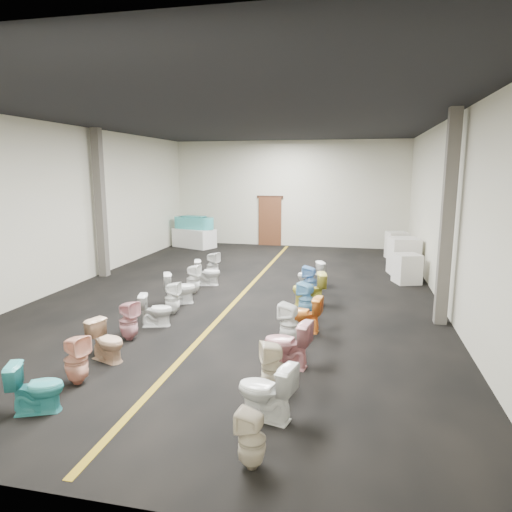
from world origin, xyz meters
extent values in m
plane|color=black|center=(0.00, 0.00, 0.00)|extent=(16.00, 16.00, 0.00)
plane|color=black|center=(0.00, 0.00, 4.50)|extent=(16.00, 16.00, 0.00)
plane|color=beige|center=(0.00, 8.00, 2.25)|extent=(10.00, 0.00, 10.00)
plane|color=beige|center=(0.00, -8.00, 2.25)|extent=(10.00, 0.00, 10.00)
plane|color=beige|center=(-5.00, 0.00, 2.25)|extent=(0.00, 16.00, 16.00)
plane|color=beige|center=(5.00, 0.00, 2.25)|extent=(0.00, 16.00, 16.00)
cube|color=olive|center=(0.00, 0.00, 0.00)|extent=(0.12, 15.60, 0.01)
cube|color=#562D19|center=(-0.80, 7.94, 1.05)|extent=(1.00, 0.10, 2.10)
cube|color=#331C11|center=(-0.80, 7.95, 2.12)|extent=(1.15, 0.08, 0.10)
cube|color=#59544C|center=(-4.75, 1.00, 2.25)|extent=(0.25, 0.25, 4.50)
cube|color=#59544C|center=(4.75, -1.50, 2.25)|extent=(0.25, 0.25, 4.50)
cube|color=white|center=(-3.87, 6.72, 0.40)|extent=(1.99, 1.52, 0.79)
cube|color=#3DB0B1|center=(-3.87, 6.72, 1.05)|extent=(1.32, 0.92, 0.50)
cylinder|color=#3DB0B1|center=(-4.45, 6.86, 1.05)|extent=(0.66, 0.66, 0.50)
cylinder|color=#3DB0B1|center=(-3.28, 6.58, 1.05)|extent=(0.66, 0.66, 0.50)
cube|color=teal|center=(-3.87, 6.72, 1.25)|extent=(1.08, 0.68, 0.20)
cube|color=silver|center=(4.40, 2.06, 0.43)|extent=(0.85, 0.85, 0.86)
cube|color=silver|center=(4.40, 3.23, 0.59)|extent=(1.00, 1.00, 1.17)
cube|color=white|center=(4.40, 4.40, 0.42)|extent=(0.75, 0.75, 0.84)
cube|color=silver|center=(4.40, 5.94, 0.50)|extent=(0.86, 0.86, 1.00)
imported|color=teal|center=(-1.26, -6.61, 0.36)|extent=(0.80, 0.64, 0.72)
imported|color=#F6AE93|center=(-1.23, -5.75, 0.39)|extent=(0.44, 0.44, 0.79)
imported|color=#D7AC89|center=(-1.24, -4.85, 0.36)|extent=(0.79, 0.61, 0.71)
imported|color=#D6959D|center=(-1.34, -3.88, 0.39)|extent=(0.44, 0.43, 0.78)
imported|color=white|center=(-1.17, -2.99, 0.35)|extent=(0.77, 0.57, 0.70)
imported|color=white|center=(-1.15, -2.15, 0.37)|extent=(0.35, 0.34, 0.75)
imported|color=white|center=(-1.30, -1.32, 0.39)|extent=(0.88, 0.71, 0.78)
imported|color=white|center=(-1.31, -0.36, 0.39)|extent=(0.38, 0.37, 0.79)
imported|color=white|center=(-1.22, 0.57, 0.37)|extent=(0.81, 0.60, 0.74)
imported|color=silver|center=(-1.33, 1.41, 0.40)|extent=(0.45, 0.45, 0.81)
imported|color=beige|center=(1.87, -7.15, 0.34)|extent=(0.36, 0.35, 0.69)
imported|color=white|center=(1.82, -6.11, 0.40)|extent=(0.87, 0.62, 0.80)
imported|color=beige|center=(1.78, -5.35, 0.39)|extent=(0.46, 0.46, 0.78)
imported|color=pink|center=(1.85, -4.42, 0.41)|extent=(0.87, 0.59, 0.81)
imported|color=white|center=(1.74, -3.44, 0.41)|extent=(0.45, 0.44, 0.81)
imported|color=orange|center=(1.92, -2.66, 0.38)|extent=(0.78, 0.51, 0.75)
imported|color=#70B7E1|center=(1.87, -1.68, 0.39)|extent=(0.47, 0.47, 0.79)
imported|color=#D4CA4B|center=(1.84, -0.78, 0.41)|extent=(0.89, 0.64, 0.82)
imported|color=#69A1E1|center=(1.77, 0.08, 0.40)|extent=(0.41, 0.41, 0.80)
imported|color=white|center=(1.71, 0.87, 0.37)|extent=(0.84, 0.68, 0.75)
camera|label=1|loc=(2.90, -11.59, 3.27)|focal=32.00mm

